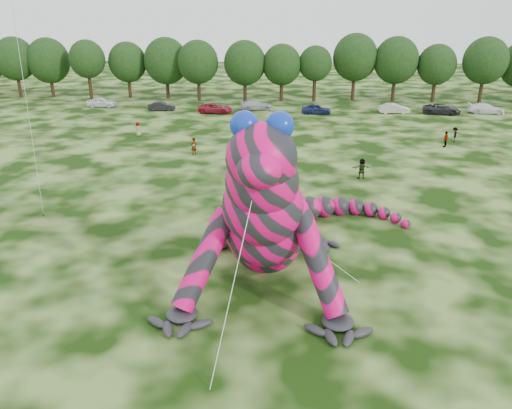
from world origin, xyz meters
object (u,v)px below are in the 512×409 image
Objects in this scene: car_6 at (442,109)px; spectator_1 at (282,158)px; car_5 at (394,108)px; car_4 at (316,109)px; tree_4 at (128,70)px; car_1 at (162,106)px; tree_2 at (49,68)px; tree_11 at (395,69)px; spectator_3 at (446,139)px; car_2 at (215,108)px; spectator_2 at (455,135)px; spectator_0 at (194,146)px; tree_3 at (88,70)px; tree_7 at (245,71)px; tree_8 at (282,73)px; tree_10 at (355,67)px; tree_13 at (484,70)px; spectator_4 at (138,129)px; car_3 at (256,105)px; car_0 at (101,102)px; car_7 at (486,108)px; tree_12 at (436,73)px; tree_5 at (166,68)px; spectator_5 at (362,169)px; inflatable_gecko at (268,182)px; tree_6 at (198,71)px; tree_9 at (315,74)px; tree_1 at (16,67)px.

spectator_1 reaches higher than car_6.
car_4 is at bearing 95.38° from car_5.
tree_4 is 14.15m from car_1.
tree_11 reaches higher than tree_2.
car_6 is at bearing -157.43° from spectator_3.
spectator_1 is (9.95, -25.39, 0.15)m from car_2.
tree_4 reaches higher than car_5.
spectator_2 is 0.92× the size of spectator_0.
tree_3 is 1.00× the size of tree_7.
tree_8 reaches higher than car_5.
tree_10 is (11.61, 1.59, 0.78)m from tree_8.
car_4 is 26.06m from spectator_1.
tree_11 is at bearing -0.57° from tree_2.
tree_4 is 25.48m from tree_8.
spectator_4 is at bearing -152.36° from tree_13.
spectator_1 reaches higher than car_3.
car_7 is (56.57, -1.22, -0.01)m from car_0.
tree_13 is at bearing -4.92° from tree_12.
tree_5 is at bearing 179.07° from tree_12.
tree_2 is at bearing 179.79° from tree_10.
tree_4 is at bearing -61.56° from spectator_5.
car_4 is at bearing 84.82° from inflatable_gecko.
car_5 is (25.53, 1.38, 0.02)m from car_2.
tree_11 is at bearing -64.09° from car_2.
tree_7 reaches higher than spectator_5.
car_5 is at bearing -148.38° from tree_13.
spectator_5 is (2.66, -28.80, 0.20)m from car_4.
car_4 is (11.01, -10.05, -4.03)m from tree_7.
car_0 reaches higher than car_1.
tree_6 reaches higher than tree_7.
inflatable_gecko is 2.22× the size of tree_8.
car_3 is (35.26, -9.51, -4.12)m from tree_2.
car_3 is at bearing -107.24° from spectator_2.
inflatable_gecko is 2.19× the size of tree_4.
tree_5 reaches higher than car_6.
car_1 is at bearing -141.79° from tree_7.
car_0 is 1.00× the size of car_5.
inflatable_gecko reaches higher than tree_4.
car_0 is at bearing 84.62° from car_4.
car_3 is at bearing 95.62° from inflatable_gecko.
tree_9 is at bearing -2.55° from tree_4.
tree_8 is 18.05m from tree_11.
tree_6 is 0.94× the size of tree_13.
car_0 is (-13.84, -6.80, -4.01)m from tree_6.
car_0 is at bearing 96.85° from car_7.
inflatable_gecko reaches higher than car_5.
tree_3 is at bearing 179.85° from tree_8.
tree_5 reaches higher than car_0.
tree_1 reaches higher than tree_12.
tree_7 is 1.09× the size of tree_9.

